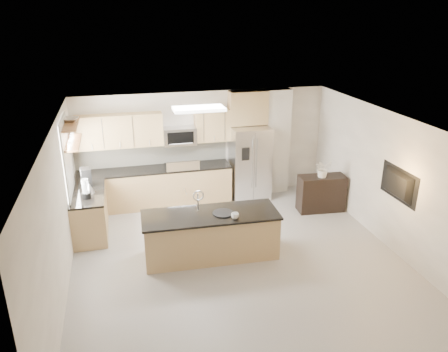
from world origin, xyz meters
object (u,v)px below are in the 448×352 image
object	(u,v)px
platter	(223,213)
kettle	(89,188)
coffee_maker	(86,178)
blender	(86,190)
credenza	(321,193)
island	(211,235)
television	(395,185)
microwave	(179,136)
cup	(235,216)
refrigerator	(250,163)
range	(182,184)
flower_vase	(323,164)
bowl	(70,119)

from	to	relation	value
platter	kettle	bearing A→B (deg)	148.51
platter	coffee_maker	world-z (taller)	coffee_maker
blender	credenza	bearing A→B (deg)	2.03
island	television	world-z (taller)	television
credenza	platter	size ratio (longest dim) A/B	2.71
microwave	kettle	xyz separation A→B (m)	(-2.02, -1.24, -0.60)
kettle	island	bearing A→B (deg)	-33.16
coffee_maker	microwave	bearing A→B (deg)	21.49
island	credenza	xyz separation A→B (m)	(2.89, 1.33, -0.02)
cup	blender	distance (m)	2.99
coffee_maker	refrigerator	bearing A→B (deg)	9.89
refrigerator	microwave	bearing A→B (deg)	174.14
cup	platter	distance (m)	0.30
blender	island	bearing A→B (deg)	-27.38
range	television	world-z (taller)	television
cup	flower_vase	bearing A→B (deg)	32.72
microwave	platter	bearing A→B (deg)	-82.11
credenza	cup	world-z (taller)	cup
microwave	television	xyz separation A→B (m)	(3.51, -3.24, -0.28)
refrigerator	platter	world-z (taller)	refrigerator
refrigerator	platter	distance (m)	2.84
platter	kettle	distance (m)	2.82
range	platter	size ratio (longest dim) A/B	2.94
credenza	cup	distance (m)	3.03
microwave	blender	bearing A→B (deg)	-144.04
range	bowl	bearing A→B (deg)	-159.12
range	flower_vase	bearing A→B (deg)	-22.40
credenza	platter	distance (m)	3.03
microwave	bowl	bearing A→B (deg)	-156.41
television	refrigerator	bearing A→B (deg)	31.04
television	cup	bearing A→B (deg)	84.43
platter	flower_vase	world-z (taller)	flower_vase
range	credenza	distance (m)	3.26
blender	television	size ratio (longest dim) A/B	0.38
microwave	cup	bearing A→B (deg)	-79.77
cup	blender	world-z (taller)	blender
cup	coffee_maker	world-z (taller)	coffee_maker
flower_vase	television	size ratio (longest dim) A/B	0.58
cup	coffee_maker	size ratio (longest dim) A/B	0.36
coffee_maker	range	bearing A→B (deg)	18.50
microwave	platter	world-z (taller)	microwave
island	television	distance (m)	3.53
refrigerator	kettle	xyz separation A→B (m)	(-3.68, -1.07, 0.14)
island	kettle	distance (m)	2.66
bowl	blender	bearing A→B (deg)	-71.50
kettle	coffee_maker	size ratio (longest dim) A/B	0.64
island	blender	distance (m)	2.59
kettle	coffee_maker	world-z (taller)	coffee_maker
cup	television	distance (m)	3.02
island	platter	size ratio (longest dim) A/B	6.56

